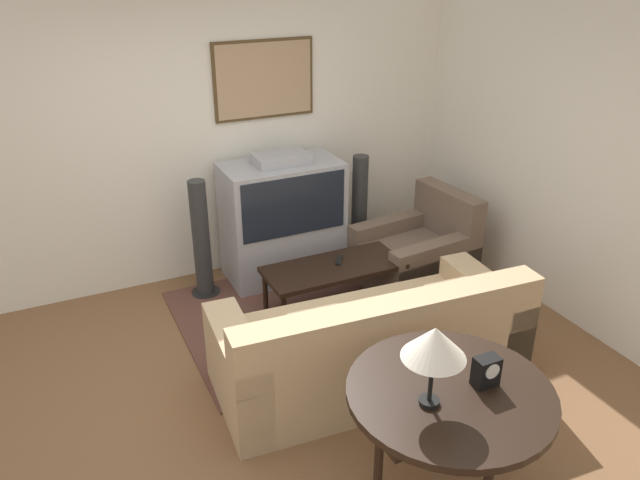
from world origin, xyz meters
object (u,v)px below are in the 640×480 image
(coffee_table, at_px, (334,270))
(speaker_tower_right, at_px, (359,212))
(couch, at_px, (372,346))
(tv, at_px, (283,219))
(armchair, at_px, (417,253))
(console_table, at_px, (450,400))
(speaker_tower_left, at_px, (201,242))
(table_lamp, at_px, (434,344))
(mantel_clock, at_px, (486,371))

(coffee_table, height_order, speaker_tower_right, speaker_tower_right)
(couch, relative_size, speaker_tower_right, 2.04)
(tv, xyz_separation_m, coffee_table, (0.13, -0.82, -0.18))
(couch, distance_m, speaker_tower_right, 1.98)
(armchair, relative_size, speaker_tower_right, 0.95)
(armchair, bearing_deg, console_table, -36.09)
(console_table, bearing_deg, tv, 85.63)
(tv, distance_m, console_table, 2.93)
(couch, bearing_deg, speaker_tower_left, -63.67)
(coffee_table, bearing_deg, tv, 98.88)
(coffee_table, height_order, table_lamp, table_lamp)
(couch, bearing_deg, tv, -88.24)
(console_table, height_order, speaker_tower_left, speaker_tower_left)
(armchair, distance_m, mantel_clock, 2.66)
(tv, distance_m, couch, 1.83)
(couch, relative_size, mantel_clock, 13.14)
(armchair, bearing_deg, coffee_table, -85.03)
(tv, bearing_deg, console_table, -94.37)
(armchair, xyz_separation_m, console_table, (-1.34, -2.29, 0.45))
(speaker_tower_left, height_order, speaker_tower_right, same)
(speaker_tower_right, bearing_deg, table_lamp, -112.22)
(speaker_tower_right, bearing_deg, coffee_table, -130.77)
(coffee_table, relative_size, table_lamp, 2.58)
(armchair, bearing_deg, table_lamp, -38.72)
(tv, height_order, console_table, tv)
(table_lamp, bearing_deg, coffee_table, 76.35)
(speaker_tower_left, bearing_deg, console_table, -78.66)
(speaker_tower_left, xyz_separation_m, speaker_tower_right, (1.60, 0.00, 0.00))
(armchair, relative_size, console_table, 0.94)
(coffee_table, distance_m, table_lamp, 2.32)
(armchair, height_order, coffee_table, armchair)
(table_lamp, relative_size, speaker_tower_left, 0.42)
(armchair, relative_size, speaker_tower_left, 0.95)
(console_table, bearing_deg, speaker_tower_left, 101.34)
(console_table, xyz_separation_m, speaker_tower_left, (-0.58, 2.88, -0.19))
(couch, height_order, mantel_clock, mantel_clock)
(speaker_tower_right, bearing_deg, armchair, -62.22)
(armchair, xyz_separation_m, mantel_clock, (-1.14, -2.32, 0.60))
(table_lamp, distance_m, speaker_tower_left, 3.01)
(table_lamp, height_order, mantel_clock, table_lamp)
(console_table, bearing_deg, table_lamp, -168.04)
(coffee_table, relative_size, speaker_tower_right, 1.08)
(couch, bearing_deg, armchair, -131.15)
(speaker_tower_left, relative_size, speaker_tower_right, 1.00)
(tv, xyz_separation_m, couch, (-0.06, -1.81, -0.27))
(couch, bearing_deg, coffee_table, -97.10)
(tv, distance_m, speaker_tower_left, 0.80)
(coffee_table, height_order, speaker_tower_left, speaker_tower_left)
(table_lamp, height_order, speaker_tower_right, table_lamp)
(armchair, distance_m, speaker_tower_left, 2.02)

